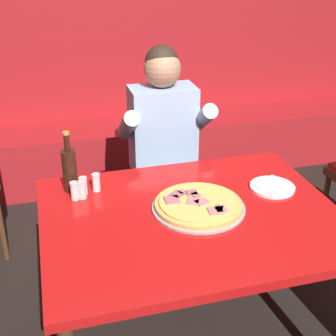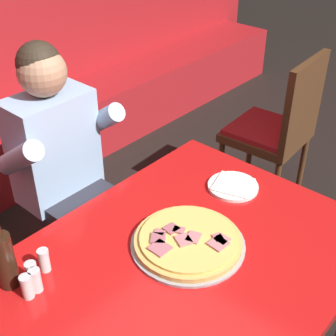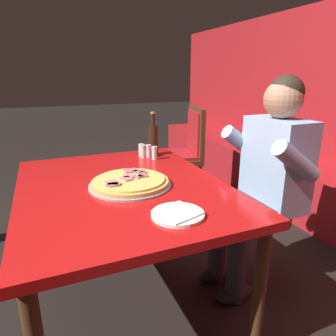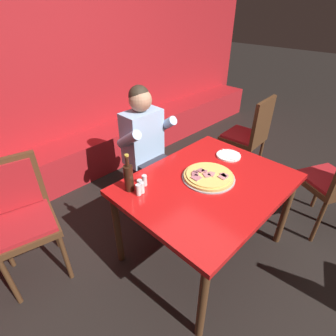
{
  "view_description": "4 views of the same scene",
  "coord_description": "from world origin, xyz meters",
  "px_view_note": "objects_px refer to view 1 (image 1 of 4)",
  "views": [
    {
      "loc": [
        -0.55,
        -1.61,
        1.8
      ],
      "look_at": [
        -0.1,
        0.01,
        0.97
      ],
      "focal_mm": 50.0,
      "sensor_mm": 36.0,
      "label": 1
    },
    {
      "loc": [
        -0.93,
        -0.73,
        1.89
      ],
      "look_at": [
        0.13,
        0.2,
        0.95
      ],
      "focal_mm": 50.0,
      "sensor_mm": 36.0,
      "label": 2
    },
    {
      "loc": [
        1.39,
        -0.33,
        1.27
      ],
      "look_at": [
        -0.06,
        0.28,
        0.78
      ],
      "focal_mm": 32.0,
      "sensor_mm": 36.0,
      "label": 3
    },
    {
      "loc": [
        -1.35,
        -0.91,
        1.9
      ],
      "look_at": [
        -0.15,
        0.28,
        0.81
      ],
      "focal_mm": 28.0,
      "sensor_mm": 36.0,
      "label": 4
    }
  ],
  "objects_px": {
    "shaker_parmesan": "(75,192)",
    "main_dining_table": "(191,229)",
    "shaker_black_pepper": "(96,183)",
    "shaker_red_pepper_flakes": "(82,190)",
    "pizza": "(198,205)",
    "plate_white_paper": "(272,187)",
    "beer_bottle": "(70,169)",
    "shaker_oregano": "(83,187)",
    "diner_seated_blue_shirt": "(167,147)"
  },
  "relations": [
    {
      "from": "pizza",
      "to": "shaker_black_pepper",
      "type": "distance_m",
      "value": 0.49
    },
    {
      "from": "beer_bottle",
      "to": "shaker_oregano",
      "type": "relative_size",
      "value": 3.4
    },
    {
      "from": "main_dining_table",
      "to": "pizza",
      "type": "xyz_separation_m",
      "value": [
        0.04,
        0.03,
        0.09
      ]
    },
    {
      "from": "shaker_black_pepper",
      "to": "plate_white_paper",
      "type": "bearing_deg",
      "value": -13.98
    },
    {
      "from": "beer_bottle",
      "to": "plate_white_paper",
      "type": "bearing_deg",
      "value": -14.4
    },
    {
      "from": "main_dining_table",
      "to": "shaker_black_pepper",
      "type": "distance_m",
      "value": 0.49
    },
    {
      "from": "shaker_parmesan",
      "to": "main_dining_table",
      "type": "bearing_deg",
      "value": -28.72
    },
    {
      "from": "plate_white_paper",
      "to": "shaker_parmesan",
      "type": "xyz_separation_m",
      "value": [
        -0.9,
        0.14,
        0.03
      ]
    },
    {
      "from": "shaker_black_pepper",
      "to": "diner_seated_blue_shirt",
      "type": "height_order",
      "value": "diner_seated_blue_shirt"
    },
    {
      "from": "shaker_red_pepper_flakes",
      "to": "pizza",
      "type": "bearing_deg",
      "value": -25.44
    },
    {
      "from": "plate_white_paper",
      "to": "beer_bottle",
      "type": "xyz_separation_m",
      "value": [
        -0.91,
        0.23,
        0.1
      ]
    },
    {
      "from": "main_dining_table",
      "to": "diner_seated_blue_shirt",
      "type": "height_order",
      "value": "diner_seated_blue_shirt"
    },
    {
      "from": "main_dining_table",
      "to": "pizza",
      "type": "distance_m",
      "value": 0.11
    },
    {
      "from": "pizza",
      "to": "diner_seated_blue_shirt",
      "type": "distance_m",
      "value": 0.77
    },
    {
      "from": "main_dining_table",
      "to": "diner_seated_blue_shirt",
      "type": "bearing_deg",
      "value": 82.41
    },
    {
      "from": "plate_white_paper",
      "to": "beer_bottle",
      "type": "relative_size",
      "value": 0.72
    },
    {
      "from": "shaker_red_pepper_flakes",
      "to": "shaker_parmesan",
      "type": "bearing_deg",
      "value": -176.49
    },
    {
      "from": "main_dining_table",
      "to": "pizza",
      "type": "height_order",
      "value": "pizza"
    },
    {
      "from": "shaker_parmesan",
      "to": "shaker_oregano",
      "type": "relative_size",
      "value": 1.0
    },
    {
      "from": "plate_white_paper",
      "to": "shaker_black_pepper",
      "type": "distance_m",
      "value": 0.82
    },
    {
      "from": "main_dining_table",
      "to": "plate_white_paper",
      "type": "distance_m",
      "value": 0.46
    },
    {
      "from": "main_dining_table",
      "to": "diner_seated_blue_shirt",
      "type": "relative_size",
      "value": 0.99
    },
    {
      "from": "shaker_red_pepper_flakes",
      "to": "shaker_oregano",
      "type": "bearing_deg",
      "value": 74.75
    },
    {
      "from": "shaker_black_pepper",
      "to": "shaker_red_pepper_flakes",
      "type": "bearing_deg",
      "value": -143.0
    },
    {
      "from": "shaker_oregano",
      "to": "shaker_parmesan",
      "type": "bearing_deg",
      "value": -140.36
    },
    {
      "from": "beer_bottle",
      "to": "shaker_black_pepper",
      "type": "xyz_separation_m",
      "value": [
        0.11,
        -0.03,
        -0.07
      ]
    },
    {
      "from": "beer_bottle",
      "to": "shaker_red_pepper_flakes",
      "type": "relative_size",
      "value": 3.4
    },
    {
      "from": "beer_bottle",
      "to": "shaker_parmesan",
      "type": "relative_size",
      "value": 3.4
    },
    {
      "from": "shaker_parmesan",
      "to": "shaker_black_pepper",
      "type": "height_order",
      "value": "same"
    },
    {
      "from": "shaker_black_pepper",
      "to": "diner_seated_blue_shirt",
      "type": "bearing_deg",
      "value": 46.23
    },
    {
      "from": "main_dining_table",
      "to": "beer_bottle",
      "type": "relative_size",
      "value": 4.33
    },
    {
      "from": "plate_white_paper",
      "to": "shaker_oregano",
      "type": "relative_size",
      "value": 2.44
    },
    {
      "from": "shaker_parmesan",
      "to": "pizza",
      "type": "bearing_deg",
      "value": -23.75
    },
    {
      "from": "main_dining_table",
      "to": "pizza",
      "type": "bearing_deg",
      "value": 39.13
    },
    {
      "from": "plate_white_paper",
      "to": "shaker_oregano",
      "type": "distance_m",
      "value": 0.88
    },
    {
      "from": "main_dining_table",
      "to": "shaker_oregano",
      "type": "height_order",
      "value": "shaker_oregano"
    },
    {
      "from": "shaker_oregano",
      "to": "diner_seated_blue_shirt",
      "type": "relative_size",
      "value": 0.07
    },
    {
      "from": "pizza",
      "to": "beer_bottle",
      "type": "xyz_separation_m",
      "value": [
        -0.52,
        0.31,
        0.09
      ]
    },
    {
      "from": "plate_white_paper",
      "to": "shaker_black_pepper",
      "type": "relative_size",
      "value": 2.44
    },
    {
      "from": "shaker_black_pepper",
      "to": "pizza",
      "type": "bearing_deg",
      "value": -34.56
    },
    {
      "from": "main_dining_table",
      "to": "diner_seated_blue_shirt",
      "type": "xyz_separation_m",
      "value": [
        0.11,
        0.8,
        0.04
      ]
    },
    {
      "from": "plate_white_paper",
      "to": "shaker_parmesan",
      "type": "bearing_deg",
      "value": 170.95
    },
    {
      "from": "plate_white_paper",
      "to": "pizza",
      "type": "bearing_deg",
      "value": -168.47
    },
    {
      "from": "main_dining_table",
      "to": "shaker_oregano",
      "type": "xyz_separation_m",
      "value": [
        -0.42,
        0.29,
        0.12
      ]
    },
    {
      "from": "beer_bottle",
      "to": "shaker_parmesan",
      "type": "bearing_deg",
      "value": -84.75
    },
    {
      "from": "shaker_black_pepper",
      "to": "diner_seated_blue_shirt",
      "type": "distance_m",
      "value": 0.68
    },
    {
      "from": "plate_white_paper",
      "to": "shaker_oregano",
      "type": "height_order",
      "value": "shaker_oregano"
    },
    {
      "from": "main_dining_table",
      "to": "shaker_red_pepper_flakes",
      "type": "xyz_separation_m",
      "value": [
        -0.43,
        0.26,
        0.12
      ]
    },
    {
      "from": "plate_white_paper",
      "to": "shaker_oregano",
      "type": "xyz_separation_m",
      "value": [
        -0.86,
        0.18,
        0.03
      ]
    },
    {
      "from": "pizza",
      "to": "plate_white_paper",
      "type": "relative_size",
      "value": 1.93
    }
  ]
}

